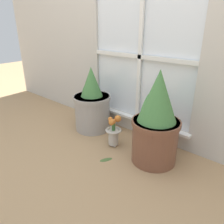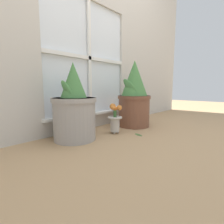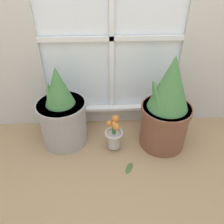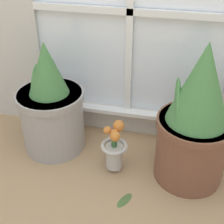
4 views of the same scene
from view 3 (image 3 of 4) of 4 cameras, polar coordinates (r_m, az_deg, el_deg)
name	(u,v)px [view 3 (image 3 of 4)]	position (r m, az deg, el deg)	size (l,w,h in m)	color
ground_plane	(115,164)	(1.67, 0.81, -13.43)	(10.00, 10.00, 0.00)	tan
potted_plant_left	(62,114)	(1.72, -12.86, -0.43)	(0.38, 0.38, 0.66)	#9E9993
potted_plant_right	(167,108)	(1.66, 14.08, 0.91)	(0.38, 0.38, 0.75)	brown
flower_vase	(114,134)	(1.68, 0.57, -5.84)	(0.14, 0.14, 0.29)	#BCB7AD
fallen_leaf	(129,168)	(1.64, 4.54, -14.32)	(0.09, 0.12, 0.01)	#476633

